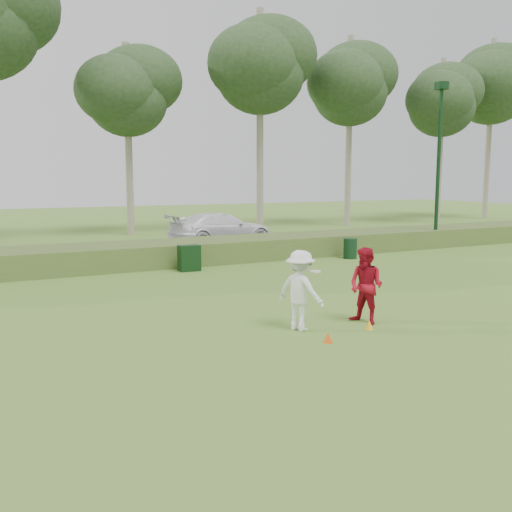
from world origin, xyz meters
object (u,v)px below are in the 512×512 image
lamp_post (440,136)px  cone_orange (328,338)px  player_white (300,290)px  player_red (366,286)px  trash_bin (350,248)px  car_right (221,228)px  cone_yellow (369,325)px  utility_cabinet (189,258)px

lamp_post → cone_orange: lamp_post is taller
player_white → player_red: 1.75m
trash_bin → player_red: bearing=-125.2°
cone_orange → car_right: 18.33m
player_red → cone_yellow: bearing=-47.9°
player_white → player_red: size_ratio=1.01×
lamp_post → player_white: 18.46m
trash_bin → cone_yellow: bearing=-124.9°
player_red → cone_orange: player_red is taller
player_white → car_right: player_white is taller
player_white → trash_bin: 12.27m
lamp_post → player_white: bearing=-144.7°
utility_cabinet → car_right: bearing=58.9°
player_white → car_right: size_ratio=0.33×
car_right → lamp_post: bearing=-127.0°
trash_bin → player_white: bearing=-132.4°
cone_orange → cone_yellow: same height
player_red → cone_yellow: player_red is taller
cone_orange → utility_cabinet: bearing=85.5°
player_red → cone_yellow: 0.99m
lamp_post → car_right: lamp_post is taller
cone_yellow → trash_bin: (6.81, 9.77, 0.33)m
player_red → cone_orange: size_ratio=8.36×
cone_yellow → trash_bin: size_ratio=0.25×
lamp_post → player_red: (-12.85, -10.55, -4.66)m
cone_yellow → car_right: (3.89, 17.05, 0.77)m
lamp_post → cone_orange: size_ratio=36.72×
player_red → player_white: bearing=-116.0°
lamp_post → trash_bin: (-6.32, -1.27, -5.15)m
cone_yellow → utility_cabinet: 9.92m
utility_cabinet → car_right: 8.51m
lamp_post → car_right: 11.98m
player_white → trash_bin: size_ratio=2.12×
lamp_post → player_white: size_ratio=4.36×
cone_yellow → car_right: 17.51m
cone_yellow → trash_bin: 11.91m
lamp_post → cone_orange: bearing=-141.8°
player_white → utility_cabinet: 9.21m
lamp_post → cone_orange: (-14.61, -11.49, -5.48)m
cone_orange → trash_bin: size_ratio=0.25×
lamp_post → player_white: lamp_post is taller
lamp_post → player_white: (-14.58, -10.32, -4.66)m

